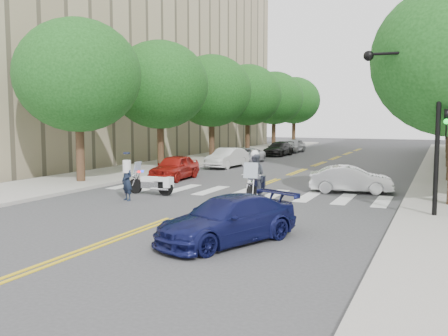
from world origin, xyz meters
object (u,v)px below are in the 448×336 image
Objects in this scene: motorcycle_parked at (154,183)px; sedan_blue at (227,220)px; motorcycle_police at (255,179)px; officer_standing at (127,181)px; convertible at (351,179)px.

sedan_blue is at bearing -135.19° from motorcycle_parked.
motorcycle_police is at bearing -86.78° from motorcycle_parked.
officer_standing is 8.12m from sedan_blue.
motorcycle_police is at bearing 129.19° from convertible.
motorcycle_police is 5.09m from convertible.
officer_standing reaches higher than sedan_blue.
motorcycle_police is at bearing 44.48° from officer_standing.
motorcycle_police is 0.69× the size of convertible.
convertible is at bearing 106.45° from sedan_blue.
motorcycle_police is 0.59× the size of sedan_blue.
convertible is at bearing -61.78° from motorcycle_parked.
officer_standing is (-0.20, -1.78, 0.30)m from motorcycle_parked.
officer_standing is at bearing 168.76° from sedan_blue.
convertible is at bearing 58.44° from officer_standing.
motorcycle_parked reaches higher than convertible.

